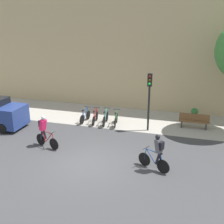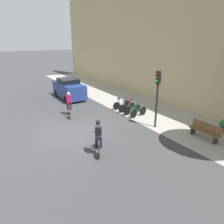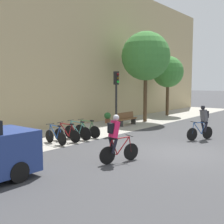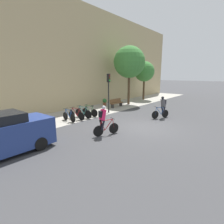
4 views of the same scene
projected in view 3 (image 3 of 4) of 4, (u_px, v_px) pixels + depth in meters
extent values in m
plane|color=#3D3D3F|center=(179.00, 152.00, 11.70)|extent=(200.00, 200.00, 0.00)
cube|color=#A39E93|center=(69.00, 134.00, 15.93)|extent=(44.00, 4.50, 0.01)
cube|color=tan|center=(39.00, 43.00, 16.99)|extent=(44.00, 0.60, 10.57)
cylinder|color=black|center=(131.00, 152.00, 10.49)|extent=(0.62, 0.24, 0.64)
cylinder|color=black|center=(107.00, 155.00, 9.94)|extent=(0.62, 0.24, 0.64)
cylinder|color=maroon|center=(123.00, 145.00, 10.27)|extent=(0.55, 0.22, 0.62)
cylinder|color=maroon|center=(114.00, 147.00, 10.07)|extent=(0.26, 0.12, 0.58)
cylinder|color=maroon|center=(121.00, 138.00, 10.19)|extent=(0.74, 0.29, 0.07)
cylinder|color=maroon|center=(112.00, 155.00, 10.05)|extent=(0.40, 0.17, 0.05)
cylinder|color=maroon|center=(110.00, 148.00, 9.96)|extent=(0.21, 0.10, 0.56)
cylinder|color=maroon|center=(130.00, 144.00, 10.44)|extent=(0.12, 0.07, 0.59)
cylinder|color=black|center=(129.00, 136.00, 10.38)|extent=(0.18, 0.44, 0.03)
cube|color=black|center=(112.00, 139.00, 9.98)|extent=(0.22, 0.14, 0.06)
cube|color=#EA1E56|center=(114.00, 129.00, 10.00)|extent=(0.41, 0.41, 0.63)
sphere|color=silver|center=(116.00, 118.00, 10.00)|extent=(0.28, 0.28, 0.22)
cylinder|color=black|center=(115.00, 146.00, 9.94)|extent=(0.30, 0.19, 0.56)
cylinder|color=black|center=(111.00, 145.00, 10.13)|extent=(0.26, 0.18, 0.56)
cube|color=black|center=(111.00, 128.00, 9.92)|extent=(0.22, 0.29, 0.36)
cylinder|color=black|center=(192.00, 134.00, 14.04)|extent=(0.60, 0.31, 0.65)
cylinder|color=black|center=(207.00, 133.00, 14.48)|extent=(0.60, 0.31, 0.65)
cylinder|color=#1E478C|center=(198.00, 128.00, 14.16)|extent=(0.52, 0.28, 0.62)
cylinder|color=#1E478C|center=(203.00, 128.00, 14.32)|extent=(0.25, 0.15, 0.58)
cylinder|color=#1E478C|center=(199.00, 123.00, 14.18)|extent=(0.70, 0.36, 0.07)
cylinder|color=#1E478C|center=(204.00, 133.00, 14.39)|extent=(0.38, 0.21, 0.05)
cylinder|color=#1E478C|center=(206.00, 128.00, 14.41)|extent=(0.21, 0.12, 0.56)
cylinder|color=#1E478C|center=(193.00, 129.00, 14.03)|extent=(0.12, 0.08, 0.59)
cylinder|color=black|center=(194.00, 122.00, 14.01)|extent=(0.22, 0.43, 0.03)
cube|color=black|center=(205.00, 122.00, 14.34)|extent=(0.21, 0.16, 0.06)
cube|color=#4C4C51|center=(204.00, 115.00, 14.26)|extent=(0.43, 0.43, 0.63)
sphere|color=black|center=(203.00, 107.00, 14.19)|extent=(0.29, 0.29, 0.22)
cylinder|color=black|center=(203.00, 126.00, 14.44)|extent=(0.30, 0.22, 0.56)
cylinder|color=black|center=(206.00, 127.00, 14.24)|extent=(0.26, 0.20, 0.56)
cube|color=black|center=(206.00, 114.00, 14.32)|extent=(0.24, 0.29, 0.36)
cylinder|color=black|center=(50.00, 136.00, 13.57)|extent=(0.07, 0.63, 0.63)
cylinder|color=black|center=(62.00, 139.00, 12.92)|extent=(0.07, 0.63, 0.63)
cylinder|color=#1E478C|center=(54.00, 131.00, 13.32)|extent=(0.07, 0.54, 0.62)
cylinder|color=#1E478C|center=(58.00, 133.00, 13.08)|extent=(0.05, 0.25, 0.58)
cylinder|color=#1E478C|center=(55.00, 126.00, 13.22)|extent=(0.08, 0.72, 0.07)
cylinder|color=#1E478C|center=(59.00, 139.00, 13.05)|extent=(0.05, 0.39, 0.05)
cylinder|color=#1E478C|center=(61.00, 133.00, 12.95)|extent=(0.04, 0.21, 0.56)
cylinder|color=#1E478C|center=(50.00, 131.00, 13.52)|extent=(0.04, 0.12, 0.58)
cylinder|color=black|center=(50.00, 124.00, 13.46)|extent=(0.46, 0.05, 0.03)
cube|color=black|center=(59.00, 126.00, 12.98)|extent=(0.09, 0.20, 0.06)
cylinder|color=black|center=(59.00, 134.00, 14.06)|extent=(0.11, 0.63, 0.63)
cylinder|color=black|center=(75.00, 137.00, 13.53)|extent=(0.11, 0.63, 0.63)
cylinder|color=maroon|center=(64.00, 130.00, 13.85)|extent=(0.11, 0.56, 0.62)
cylinder|color=maroon|center=(70.00, 131.00, 13.66)|extent=(0.07, 0.26, 0.58)
cylinder|color=maroon|center=(66.00, 124.00, 13.77)|extent=(0.13, 0.75, 0.07)
cylinder|color=maroon|center=(72.00, 136.00, 13.64)|extent=(0.08, 0.41, 0.05)
cylinder|color=maroon|center=(73.00, 131.00, 13.55)|extent=(0.06, 0.21, 0.56)
cylinder|color=maroon|center=(60.00, 129.00, 14.01)|extent=(0.05, 0.12, 0.58)
cylinder|color=black|center=(60.00, 122.00, 13.96)|extent=(0.46, 0.08, 0.03)
cube|color=black|center=(72.00, 124.00, 13.57)|extent=(0.10, 0.21, 0.06)
cylinder|color=black|center=(70.00, 132.00, 14.63)|extent=(0.11, 0.69, 0.69)
cylinder|color=black|center=(86.00, 134.00, 14.06)|extent=(0.11, 0.69, 0.69)
cylinder|color=teal|center=(75.00, 127.00, 14.41)|extent=(0.10, 0.58, 0.62)
cylinder|color=teal|center=(81.00, 128.00, 14.20)|extent=(0.07, 0.27, 0.58)
cylinder|color=teal|center=(77.00, 122.00, 14.32)|extent=(0.12, 0.78, 0.07)
cylinder|color=teal|center=(82.00, 134.00, 14.18)|extent=(0.08, 0.42, 0.05)
cylinder|color=teal|center=(84.00, 128.00, 14.09)|extent=(0.06, 0.22, 0.56)
cylinder|color=teal|center=(70.00, 127.00, 14.58)|extent=(0.05, 0.12, 0.59)
cylinder|color=black|center=(71.00, 120.00, 14.52)|extent=(0.46, 0.08, 0.03)
cube|color=black|center=(82.00, 122.00, 14.10)|extent=(0.10, 0.21, 0.06)
cylinder|color=black|center=(80.00, 131.00, 15.14)|extent=(0.13, 0.65, 0.65)
cylinder|color=black|center=(95.00, 132.00, 14.65)|extent=(0.13, 0.65, 0.65)
cylinder|color=#2D6B33|center=(85.00, 126.00, 14.95)|extent=(0.12, 0.54, 0.62)
cylinder|color=#2D6B33|center=(90.00, 127.00, 14.77)|extent=(0.08, 0.26, 0.58)
cylinder|color=#2D6B33|center=(86.00, 121.00, 14.86)|extent=(0.15, 0.72, 0.07)
cylinder|color=#2D6B33|center=(92.00, 132.00, 14.75)|extent=(0.09, 0.39, 0.05)
cylinder|color=#2D6B33|center=(93.00, 127.00, 14.67)|extent=(0.06, 0.21, 0.56)
cylinder|color=#2D6B33|center=(80.00, 125.00, 15.09)|extent=(0.05, 0.12, 0.58)
cylinder|color=black|center=(81.00, 119.00, 15.04)|extent=(0.46, 0.10, 0.03)
cube|color=black|center=(92.00, 121.00, 14.68)|extent=(0.11, 0.21, 0.06)
cylinder|color=black|center=(116.00, 102.00, 16.21)|extent=(0.12, 0.12, 3.55)
cube|color=black|center=(116.00, 78.00, 16.07)|extent=(0.26, 0.20, 0.76)
sphere|color=#590C0C|center=(118.00, 74.00, 15.97)|extent=(0.15, 0.15, 0.15)
sphere|color=#4C380A|center=(118.00, 78.00, 15.99)|extent=(0.15, 0.15, 0.15)
sphere|color=green|center=(118.00, 82.00, 16.01)|extent=(0.15, 0.15, 0.15)
cube|color=brown|center=(127.00, 119.00, 19.17)|extent=(1.86, 0.40, 0.08)
cube|color=brown|center=(125.00, 115.00, 19.26)|extent=(1.86, 0.12, 0.40)
cube|color=#2D2D2D|center=(121.00, 123.00, 18.62)|extent=(0.08, 0.36, 0.45)
cube|color=#2D2D2D|center=(133.00, 121.00, 19.77)|extent=(0.08, 0.36, 0.45)
cylinder|color=black|center=(19.00, 172.00, 8.12)|extent=(0.62, 0.20, 0.62)
cylinder|color=#4C3823|center=(145.00, 97.00, 21.09)|extent=(0.28, 0.28, 3.71)
sphere|color=#3D7F38|center=(146.00, 56.00, 20.78)|extent=(3.61, 3.61, 3.61)
cylinder|color=#4C3823|center=(167.00, 99.00, 25.15)|extent=(0.28, 0.28, 3.00)
sphere|color=#3D7F38|center=(168.00, 72.00, 24.91)|extent=(2.76, 2.76, 2.76)
cylinder|color=brown|center=(108.00, 121.00, 20.31)|extent=(0.36, 0.36, 0.32)
sphere|color=#2D6B33|center=(108.00, 116.00, 20.27)|extent=(0.48, 0.48, 0.48)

